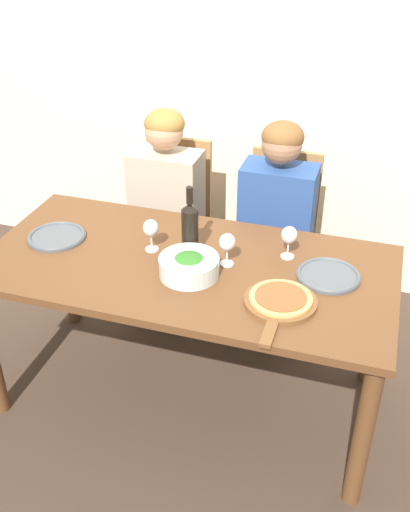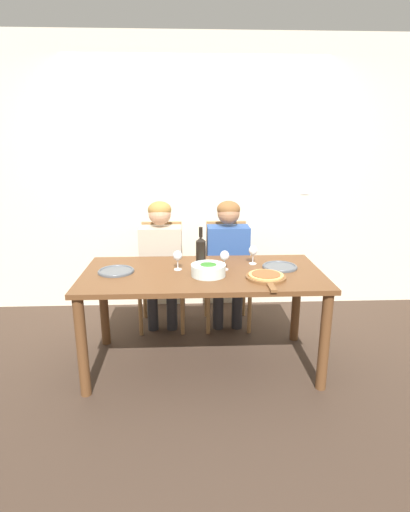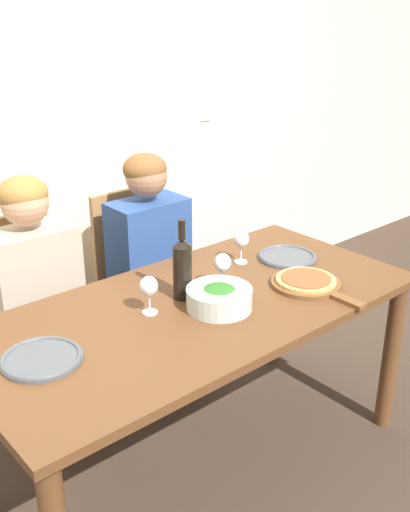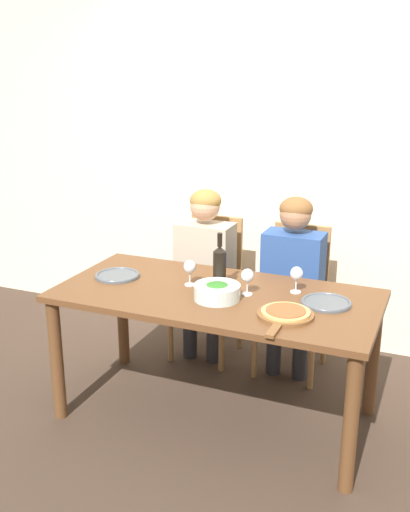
% 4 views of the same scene
% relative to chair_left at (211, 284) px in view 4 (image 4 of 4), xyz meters
% --- Properties ---
extents(ground_plane, '(40.00, 40.00, 0.00)m').
position_rel_chair_left_xyz_m(ground_plane, '(0.36, -0.79, -0.51)').
color(ground_plane, '#3D2D23').
extents(back_wall, '(10.00, 0.06, 2.70)m').
position_rel_chair_left_xyz_m(back_wall, '(0.36, 0.47, 0.84)').
color(back_wall, beige).
rests_on(back_wall, ground).
extents(dining_table, '(1.79, 0.86, 0.77)m').
position_rel_chair_left_xyz_m(dining_table, '(0.36, -0.79, 0.16)').
color(dining_table, brown).
rests_on(dining_table, ground).
extents(chair_left, '(0.42, 0.42, 0.98)m').
position_rel_chair_left_xyz_m(chair_left, '(0.00, 0.00, 0.00)').
color(chair_left, '#9E7042').
rests_on(chair_left, ground).
extents(chair_right, '(0.42, 0.42, 0.98)m').
position_rel_chair_left_xyz_m(chair_right, '(0.62, 0.00, 0.00)').
color(chair_right, '#9E7042').
rests_on(chair_right, ground).
extents(person_woman, '(0.47, 0.51, 1.21)m').
position_rel_chair_left_xyz_m(person_woman, '(0.00, -0.12, 0.21)').
color(person_woman, '#28282D').
rests_on(person_woman, ground).
extents(person_man, '(0.47, 0.51, 1.21)m').
position_rel_chair_left_xyz_m(person_man, '(0.62, -0.12, 0.21)').
color(person_man, '#28282D').
rests_on(person_man, ground).
extents(wine_bottle, '(0.07, 0.07, 0.33)m').
position_rel_chair_left_xyz_m(wine_bottle, '(0.34, -0.71, 0.40)').
color(wine_bottle, black).
rests_on(wine_bottle, dining_table).
extents(broccoli_bowl, '(0.25, 0.25, 0.09)m').
position_rel_chair_left_xyz_m(broccoli_bowl, '(0.39, -0.87, 0.31)').
color(broccoli_bowl, silver).
rests_on(broccoli_bowl, dining_table).
extents(dinner_plate_left, '(0.27, 0.27, 0.02)m').
position_rel_chair_left_xyz_m(dinner_plate_left, '(-0.29, -0.77, 0.27)').
color(dinner_plate_left, '#4C5156').
rests_on(dinner_plate_left, dining_table).
extents(dinner_plate_right, '(0.27, 0.27, 0.02)m').
position_rel_chair_left_xyz_m(dinner_plate_right, '(0.96, -0.71, 0.27)').
color(dinner_plate_right, '#4C5156').
rests_on(dinner_plate_right, dining_table).
extents(pizza_on_board, '(0.29, 0.43, 0.04)m').
position_rel_chair_left_xyz_m(pizza_on_board, '(0.80, -0.96, 0.28)').
color(pizza_on_board, brown).
rests_on(pizza_on_board, dining_table).
extents(wine_glass_left, '(0.07, 0.07, 0.15)m').
position_rel_chair_left_xyz_m(wine_glass_left, '(0.17, -0.73, 0.37)').
color(wine_glass_left, silver).
rests_on(wine_glass_left, dining_table).
extents(wine_glass_right, '(0.07, 0.07, 0.15)m').
position_rel_chair_left_xyz_m(wine_glass_right, '(0.76, -0.61, 0.37)').
color(wine_glass_right, silver).
rests_on(wine_glass_right, dining_table).
extents(wine_glass_centre, '(0.07, 0.07, 0.15)m').
position_rel_chair_left_xyz_m(wine_glass_centre, '(0.52, -0.75, 0.37)').
color(wine_glass_centre, silver).
rests_on(wine_glass_centre, dining_table).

